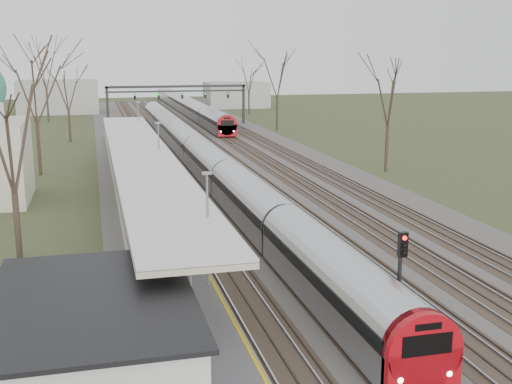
# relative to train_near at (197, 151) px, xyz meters

# --- Properties ---
(track_bed) EXTENTS (24.00, 160.00, 0.22)m
(track_bed) POSITION_rel_train_near_xyz_m (2.76, 5.47, -1.42)
(track_bed) COLOR #474442
(track_bed) RESTS_ON ground
(platform) EXTENTS (3.50, 69.00, 1.00)m
(platform) POSITION_rel_train_near_xyz_m (-6.55, -12.03, -0.98)
(platform) COLOR #9E9B93
(platform) RESTS_ON ground
(canopy) EXTENTS (4.10, 50.00, 3.11)m
(canopy) POSITION_rel_train_near_xyz_m (-6.55, -16.54, 2.45)
(canopy) COLOR slate
(canopy) RESTS_ON platform
(station_building) EXTENTS (6.00, 9.00, 3.20)m
(station_building) POSITION_rel_train_near_xyz_m (-10.00, -41.53, 0.12)
(station_building) COLOR silver
(station_building) RESTS_ON ground
(signal_gantry) EXTENTS (21.00, 0.59, 6.08)m
(signal_gantry) POSITION_rel_train_near_xyz_m (2.79, 35.46, 3.43)
(signal_gantry) COLOR black
(signal_gantry) RESTS_ON ground
(tree_west_near) EXTENTS (5.00, 5.00, 10.30)m
(tree_west_near) POSITION_rel_train_near_xyz_m (-13.50, -29.53, 5.81)
(tree_west_near) COLOR #2D231C
(tree_west_near) RESTS_ON ground
(tree_west_far) EXTENTS (5.50, 5.50, 11.33)m
(tree_west_far) POSITION_rel_train_near_xyz_m (-14.50, -1.53, 6.54)
(tree_west_far) COLOR #2D231C
(tree_west_far) RESTS_ON ground
(tree_east_far) EXTENTS (5.00, 5.00, 10.30)m
(tree_east_far) POSITION_rel_train_near_xyz_m (16.50, -7.53, 5.81)
(tree_east_far) COLOR #2D231C
(tree_east_far) RESTS_ON ground
(train_near) EXTENTS (2.62, 90.21, 3.05)m
(train_near) POSITION_rel_train_near_xyz_m (0.00, 0.00, 0.00)
(train_near) COLOR #9A9CA3
(train_near) RESTS_ON ground
(train_far) EXTENTS (2.62, 75.21, 3.05)m
(train_far) POSITION_rel_train_near_xyz_m (7.00, 56.42, 0.00)
(train_far) COLOR #9A9CA3
(train_far) RESTS_ON ground
(passenger) EXTENTS (0.48, 0.66, 1.68)m
(passenger) POSITION_rel_train_near_xyz_m (-6.71, -34.27, 0.36)
(passenger) COLOR navy
(passenger) RESTS_ON platform
(signal_post) EXTENTS (0.35, 0.45, 4.10)m
(signal_post) POSITION_rel_train_near_xyz_m (1.75, -39.59, 1.25)
(signal_post) COLOR black
(signal_post) RESTS_ON ground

